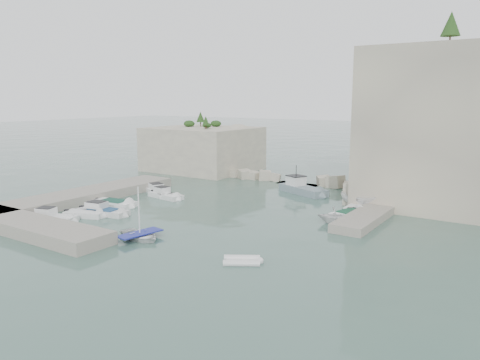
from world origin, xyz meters
The scene contains 22 objects.
ground centered at (0.00, 0.00, 0.00)m, with size 400.00×400.00×0.00m, color #43645A.
cliff_terrace centered at (13.00, 18.00, 1.25)m, with size 8.00×10.00×2.50m, color beige.
outcrop_west centered at (-20.00, 25.00, 3.50)m, with size 16.00×14.00×7.00m, color beige.
quay_west centered at (-17.00, -1.00, 0.55)m, with size 5.00×24.00×1.10m, color #9E9689.
quay_south centered at (-10.00, -12.50, 0.55)m, with size 18.00×4.00×1.10m, color #9E9689.
ledge_east centered at (13.50, 10.00, 0.40)m, with size 3.00×16.00×0.80m, color #9E9689.
breakwater centered at (-1.00, 22.00, 0.70)m, with size 28.00×3.00×1.40m, color beige.
motorboat_a centered at (-12.08, 5.99, 0.00)m, with size 5.87×1.75×1.40m, color white, non-canonical shape.
motorboat_b centered at (-9.96, 4.98, 0.00)m, with size 5.17×1.69×1.40m, color silver, non-canonical shape.
motorboat_c centered at (-11.98, -1.23, 0.00)m, with size 5.62×2.04×0.70m, color white, non-canonical shape.
motorboat_d centered at (-9.82, -4.53, 0.00)m, with size 6.06×1.80×1.40m, color silver, non-canonical shape.
motorboat_e centered at (-10.62, -6.16, 0.00)m, with size 4.38×1.79×0.70m, color silver, non-canonical shape.
motorboat_f centered at (-11.89, -8.93, 0.00)m, with size 5.29×1.58×1.40m, color white, non-canonical shape.
rowboat centered at (-0.55, -8.49, 0.00)m, with size 3.10×4.34×0.90m, color white.
inflatable_dinghy centered at (9.88, -8.60, 0.00)m, with size 2.90×1.40×0.44m, color silver, non-canonical shape.
tender_east_a centered at (11.28, 5.42, 0.00)m, with size 2.84×3.29×1.74m, color white.
tender_east_b centered at (11.43, 8.57, 0.00)m, with size 4.92×1.68×0.70m, color white, non-canonical shape.
tender_east_c centered at (11.03, 11.77, 0.00)m, with size 4.36×1.41×0.70m, color white, non-canonical shape.
tender_east_d centered at (11.00, 12.89, 0.00)m, with size 1.80×4.80×1.85m, color white.
work_boat centered at (2.46, 16.53, 0.00)m, with size 7.69×2.27×2.20m, color slate, non-canonical shape.
rowboat_mast centered at (-0.55, -8.49, 2.55)m, with size 0.10×0.10×4.20m, color white.
vegetation centered at (17.83, 24.40, 17.93)m, with size 53.48×13.88×13.40m.
Camera 1 is at (27.62, -35.51, 11.77)m, focal length 35.00 mm.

